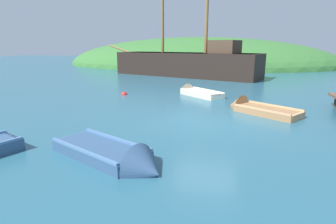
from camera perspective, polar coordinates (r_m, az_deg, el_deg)
name	(u,v)px	position (r m, az deg, el deg)	size (l,w,h in m)	color
ground_plane	(206,121)	(10.62, 8.06, -1.83)	(120.00, 120.00, 0.00)	#285B70
shore_hill	(198,64)	(42.31, 6.27, 9.91)	(40.04, 25.80, 8.11)	#387033
sailing_ship	(186,67)	(26.12, 3.83, 9.43)	(16.43, 7.86, 11.18)	black
rowboat_portside	(255,110)	(12.50, 17.75, 0.40)	(3.31, 2.84, 1.14)	#9E7047
rowboat_near_dock	(116,158)	(7.01, -10.86, -9.57)	(3.56, 2.47, 1.12)	#335175
rowboat_outer_left	(195,93)	(16.14, 5.74, 3.94)	(3.20, 3.03, 1.01)	beige
buoy_red	(124,95)	(16.29, -9.20, 3.61)	(0.36, 0.36, 0.36)	red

